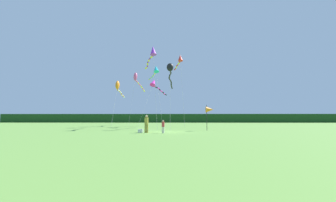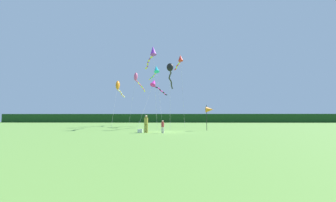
{
  "view_description": "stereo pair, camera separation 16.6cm",
  "coord_description": "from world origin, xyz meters",
  "px_view_note": "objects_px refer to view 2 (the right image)",
  "views": [
    {
      "loc": [
        0.65,
        -23.0,
        1.52
      ],
      "look_at": [
        0.0,
        6.0,
        3.8
      ],
      "focal_mm": 22.77,
      "sensor_mm": 36.0,
      "label": 1
    },
    {
      "loc": [
        0.82,
        -22.99,
        1.52
      ],
      "look_at": [
        0.0,
        6.0,
        3.8
      ],
      "focal_mm": 22.77,
      "sensor_mm": 36.0,
      "label": 2
    }
  ],
  "objects_px": {
    "cooler_box": "(140,131)",
    "kite_magenta": "(155,84)",
    "kite_black": "(170,72)",
    "kite_purple": "(152,52)",
    "person_adult": "(146,123)",
    "kite_cyan": "(156,70)",
    "person_child": "(163,126)",
    "kite_red": "(180,59)",
    "kite_orange": "(118,86)",
    "kite_rainbow": "(137,79)",
    "banner_flag_pole": "(209,110)"
  },
  "relations": [
    {
      "from": "kite_cyan",
      "to": "banner_flag_pole",
      "type": "bearing_deg",
      "value": -63.44
    },
    {
      "from": "cooler_box",
      "to": "kite_cyan",
      "type": "height_order",
      "value": "kite_cyan"
    },
    {
      "from": "banner_flag_pole",
      "to": "kite_orange",
      "type": "xyz_separation_m",
      "value": [
        -13.21,
        8.95,
        4.14
      ]
    },
    {
      "from": "kite_cyan",
      "to": "cooler_box",
      "type": "bearing_deg",
      "value": -90.11
    },
    {
      "from": "kite_orange",
      "to": "kite_rainbow",
      "type": "distance_m",
      "value": 6.78
    },
    {
      "from": "cooler_box",
      "to": "kite_red",
      "type": "height_order",
      "value": "kite_red"
    },
    {
      "from": "banner_flag_pole",
      "to": "kite_magenta",
      "type": "height_order",
      "value": "kite_magenta"
    },
    {
      "from": "kite_magenta",
      "to": "kite_black",
      "type": "bearing_deg",
      "value": -68.38
    },
    {
      "from": "cooler_box",
      "to": "kite_magenta",
      "type": "height_order",
      "value": "kite_magenta"
    },
    {
      "from": "kite_orange",
      "to": "banner_flag_pole",
      "type": "bearing_deg",
      "value": -34.13
    },
    {
      "from": "kite_magenta",
      "to": "kite_cyan",
      "type": "bearing_deg",
      "value": 92.12
    },
    {
      "from": "kite_cyan",
      "to": "kite_rainbow",
      "type": "distance_m",
      "value": 4.08
    },
    {
      "from": "kite_orange",
      "to": "kite_cyan",
      "type": "bearing_deg",
      "value": 48.21
    },
    {
      "from": "person_adult",
      "to": "kite_black",
      "type": "bearing_deg",
      "value": 73.58
    },
    {
      "from": "cooler_box",
      "to": "kite_rainbow",
      "type": "xyz_separation_m",
      "value": [
        -3.56,
        18.2,
        8.69
      ]
    },
    {
      "from": "banner_flag_pole",
      "to": "kite_rainbow",
      "type": "distance_m",
      "value": 19.8
    },
    {
      "from": "kite_purple",
      "to": "banner_flag_pole",
      "type": "bearing_deg",
      "value": -31.07
    },
    {
      "from": "banner_flag_pole",
      "to": "kite_magenta",
      "type": "relative_size",
      "value": 0.3
    },
    {
      "from": "person_child",
      "to": "kite_black",
      "type": "bearing_deg",
      "value": 85.71
    },
    {
      "from": "person_child",
      "to": "kite_magenta",
      "type": "distance_m",
      "value": 16.81
    },
    {
      "from": "person_adult",
      "to": "kite_black",
      "type": "xyz_separation_m",
      "value": [
        2.32,
        7.88,
        6.98
      ]
    },
    {
      "from": "kite_purple",
      "to": "kite_rainbow",
      "type": "distance_m",
      "value": 11.57
    },
    {
      "from": "kite_red",
      "to": "kite_orange",
      "type": "distance_m",
      "value": 11.48
    },
    {
      "from": "kite_magenta",
      "to": "kite_black",
      "type": "height_order",
      "value": "kite_black"
    },
    {
      "from": "kite_cyan",
      "to": "kite_black",
      "type": "relative_size",
      "value": 1.21
    },
    {
      "from": "kite_orange",
      "to": "kite_magenta",
      "type": "bearing_deg",
      "value": 22.93
    },
    {
      "from": "kite_orange",
      "to": "kite_black",
      "type": "distance_m",
      "value": 9.8
    },
    {
      "from": "cooler_box",
      "to": "kite_cyan",
      "type": "distance_m",
      "value": 21.23
    },
    {
      "from": "person_adult",
      "to": "kite_cyan",
      "type": "xyz_separation_m",
      "value": [
        -0.61,
        18.75,
        9.77
      ]
    },
    {
      "from": "banner_flag_pole",
      "to": "kite_purple",
      "type": "xyz_separation_m",
      "value": [
        -7.19,
        4.33,
        8.29
      ]
    },
    {
      "from": "person_child",
      "to": "kite_black",
      "type": "height_order",
      "value": "kite_black"
    },
    {
      "from": "kite_purple",
      "to": "kite_cyan",
      "type": "height_order",
      "value": "kite_cyan"
    },
    {
      "from": "kite_red",
      "to": "kite_black",
      "type": "xyz_separation_m",
      "value": [
        -1.58,
        -6.69,
        -3.62
      ]
    },
    {
      "from": "banner_flag_pole",
      "to": "kite_orange",
      "type": "relative_size",
      "value": 0.4
    },
    {
      "from": "kite_purple",
      "to": "kite_orange",
      "type": "height_order",
      "value": "kite_purple"
    },
    {
      "from": "person_adult",
      "to": "person_child",
      "type": "relative_size",
      "value": 1.4
    },
    {
      "from": "person_child",
      "to": "kite_cyan",
      "type": "height_order",
      "value": "kite_cyan"
    },
    {
      "from": "cooler_box",
      "to": "banner_flag_pole",
      "type": "height_order",
      "value": "banner_flag_pole"
    },
    {
      "from": "person_adult",
      "to": "cooler_box",
      "type": "relative_size",
      "value": 3.72
    },
    {
      "from": "cooler_box",
      "to": "kite_magenta",
      "type": "distance_m",
      "value": 16.26
    },
    {
      "from": "kite_purple",
      "to": "kite_black",
      "type": "bearing_deg",
      "value": 0.18
    },
    {
      "from": "kite_orange",
      "to": "kite_rainbow",
      "type": "xyz_separation_m",
      "value": [
        2.0,
        6.06,
        2.27
      ]
    },
    {
      "from": "kite_cyan",
      "to": "kite_red",
      "type": "bearing_deg",
      "value": -42.86
    },
    {
      "from": "cooler_box",
      "to": "kite_purple",
      "type": "bearing_deg",
      "value": 86.57
    },
    {
      "from": "person_adult",
      "to": "kite_cyan",
      "type": "height_order",
      "value": "kite_cyan"
    },
    {
      "from": "cooler_box",
      "to": "kite_purple",
      "type": "xyz_separation_m",
      "value": [
        0.45,
        7.52,
        10.57
      ]
    },
    {
      "from": "kite_black",
      "to": "kite_purple",
      "type": "bearing_deg",
      "value": -179.82
    },
    {
      "from": "person_child",
      "to": "kite_rainbow",
      "type": "height_order",
      "value": "kite_rainbow"
    },
    {
      "from": "kite_purple",
      "to": "kite_cyan",
      "type": "relative_size",
      "value": 1.0
    },
    {
      "from": "person_adult",
      "to": "kite_cyan",
      "type": "bearing_deg",
      "value": 91.87
    }
  ]
}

